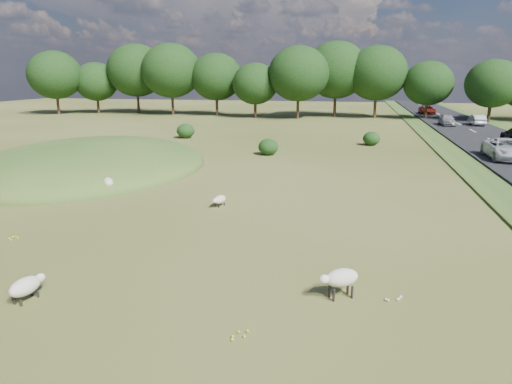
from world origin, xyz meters
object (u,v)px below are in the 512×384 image
car_4 (477,120)px  sheep_0 (26,286)px  car_5 (427,110)px  sheep_3 (219,200)px  sheep_2 (108,182)px  car_6 (506,149)px  car_3 (447,120)px  sheep_1 (340,278)px

car_4 → sheep_0: bearing=65.0°
sheep_0 → car_4: size_ratio=0.32×
sheep_0 → car_5: (20.89, 69.81, 0.47)m
car_5 → sheep_3: bearing=-107.1°
car_5 → car_4: bearing=-77.3°
car_5 → sheep_2: bearing=-113.5°
car_6 → sheep_3: bearing=-137.6°
sheep_0 → car_5: size_ratio=0.27×
sheep_2 → car_4: size_ratio=0.31×
sheep_2 → sheep_3: bearing=-135.9°
car_3 → sheep_2: bearing=-122.1°
car_4 → sheep_2: bearing=54.8°
sheep_1 → sheep_3: bearing=-84.8°
car_5 → car_6: car_6 is taller
sheep_3 → car_3: bearing=174.9°
sheep_0 → car_5: 72.87m
car_3 → car_6: 24.60m
sheep_1 → sheep_2: sheep_1 is taller
car_4 → car_6: bearing=81.6°
car_6 → sheep_1: bearing=-114.8°
car_4 → car_6: car_6 is taller
sheep_1 → car_4: car_4 is taller
car_6 → sheep_2: bearing=-148.5°
sheep_0 → sheep_3: size_ratio=1.23×
car_3 → sheep_0: bearing=-111.9°
sheep_2 → car_4: bearing=-71.3°
sheep_0 → sheep_1: (9.19, 2.13, 0.20)m
sheep_0 → sheep_1: bearing=-66.2°
sheep_2 → car_4: 50.09m
car_5 → car_6: 42.39m
car_4 → sheep_3: bearing=62.5°
car_3 → car_6: car_6 is taller
sheep_3 → car_6: (18.12, 16.54, 0.65)m
sheep_3 → car_5: 61.66m
sheep_2 → car_3: car_3 is taller
car_3 → car_6: bearing=-90.0°
car_6 → sheep_0: bearing=-127.3°
sheep_1 → car_5: bearing=-130.8°
car_4 → sheep_1: bearing=73.1°
sheep_3 → car_4: bearing=171.1°
sheep_3 → sheep_0: bearing=4.3°
sheep_0 → sheep_1: 9.44m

